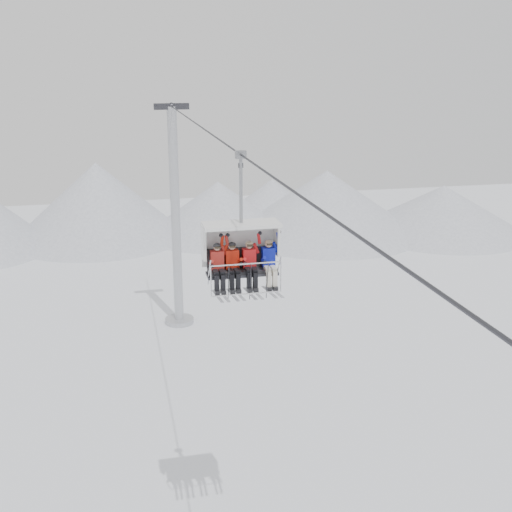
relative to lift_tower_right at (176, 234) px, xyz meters
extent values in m
cone|color=silver|center=(-5.00, 22.00, -2.28)|extent=(16.00, 16.00, 7.00)
cone|color=silver|center=(6.00, 21.00, -3.28)|extent=(14.00, 14.00, 5.00)
cone|color=silver|center=(16.00, 19.00, -2.78)|extent=(18.00, 18.00, 6.00)
cone|color=silver|center=(27.00, 17.00, -3.53)|extent=(16.00, 16.00, 4.50)
cone|color=silver|center=(12.00, 24.00, -3.53)|extent=(12.00, 12.00, 4.50)
cylinder|color=#ABADB2|center=(0.00, 0.00, 0.87)|extent=(0.56, 0.56, 13.30)
cylinder|color=#ABADB2|center=(0.00, 0.00, -5.63)|extent=(1.80, 1.80, 0.30)
cube|color=#2F3035|center=(0.00, 0.00, 7.52)|extent=(2.00, 0.35, 0.35)
cylinder|color=#2F3035|center=(0.00, -22.00, 7.52)|extent=(0.06, 50.00, 0.06)
cube|color=black|center=(0.00, -20.16, 4.17)|extent=(1.98, 0.55, 0.10)
cube|color=black|center=(0.00, -19.90, 4.51)|extent=(1.98, 0.10, 0.58)
cube|color=#2F3035|center=(0.00, -20.16, 4.08)|extent=(2.07, 0.60, 0.08)
cube|color=white|center=(0.00, -19.68, 4.87)|extent=(2.21, 0.10, 1.32)
cube|color=white|center=(0.00, -20.08, 5.53)|extent=(2.21, 0.90, 0.10)
cylinder|color=silver|center=(0.00, -20.71, 4.54)|extent=(2.02, 0.04, 0.04)
cylinder|color=silver|center=(0.00, -20.78, 3.67)|extent=(2.02, 0.04, 0.04)
cylinder|color=gray|center=(0.00, -20.06, 6.52)|extent=(0.10, 0.10, 1.99)
cube|color=gray|center=(0.00, -20.06, 7.52)|extent=(0.30, 0.18, 0.22)
cube|color=#AA241D|center=(-0.73, -20.12, 4.53)|extent=(0.38, 0.25, 0.56)
sphere|color=tan|center=(-0.73, -20.16, 4.92)|extent=(0.21, 0.21, 0.21)
cube|color=black|center=(-0.82, -20.56, 3.99)|extent=(0.13, 0.15, 0.45)
cube|color=black|center=(-0.64, -20.56, 3.99)|extent=(0.13, 0.15, 0.45)
cube|color=silver|center=(-0.82, -20.66, 3.63)|extent=(0.09, 1.69, 0.26)
cube|color=silver|center=(-0.64, -20.66, 3.63)|extent=(0.09, 1.69, 0.26)
cube|color=#AF1A0A|center=(-0.29, -20.12, 4.53)|extent=(0.38, 0.25, 0.56)
sphere|color=tan|center=(-0.29, -20.16, 4.92)|extent=(0.21, 0.21, 0.21)
cube|color=black|center=(-0.38, -20.56, 3.99)|extent=(0.13, 0.15, 0.45)
cube|color=black|center=(-0.20, -20.56, 3.99)|extent=(0.13, 0.15, 0.45)
cube|color=silver|center=(-0.38, -20.66, 3.63)|extent=(0.09, 1.69, 0.26)
cube|color=silver|center=(-0.20, -20.66, 3.63)|extent=(0.09, 1.69, 0.26)
cube|color=red|center=(0.21, -20.12, 4.53)|extent=(0.38, 0.25, 0.56)
sphere|color=tan|center=(0.21, -20.16, 4.92)|extent=(0.21, 0.21, 0.21)
cube|color=black|center=(0.12, -20.56, 3.99)|extent=(0.13, 0.15, 0.45)
cube|color=black|center=(0.30, -20.56, 3.99)|extent=(0.13, 0.15, 0.45)
cube|color=silver|center=(0.12, -20.66, 3.63)|extent=(0.09, 1.69, 0.26)
cube|color=silver|center=(0.30, -20.66, 3.63)|extent=(0.09, 1.69, 0.26)
cube|color=#0E19A6|center=(0.79, -20.12, 4.53)|extent=(0.38, 0.25, 0.56)
sphere|color=tan|center=(0.79, -20.16, 4.92)|extent=(0.21, 0.21, 0.21)
cube|color=silver|center=(0.70, -20.56, 3.99)|extent=(0.13, 0.15, 0.45)
cube|color=silver|center=(0.88, -20.56, 3.99)|extent=(0.13, 0.15, 0.45)
cube|color=silver|center=(0.70, -20.66, 3.63)|extent=(0.09, 1.69, 0.26)
cube|color=silver|center=(0.88, -20.66, 3.63)|extent=(0.09, 1.69, 0.26)
camera|label=1|loc=(-3.48, -37.50, 10.01)|focal=45.00mm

